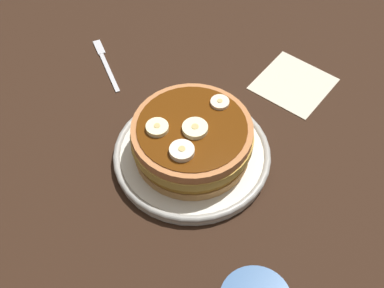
{
  "coord_description": "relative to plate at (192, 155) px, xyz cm",
  "views": [
    {
      "loc": [
        38.62,
        -29.7,
        65.59
      ],
      "look_at": [
        0.0,
        0.0,
        3.58
      ],
      "focal_mm": 52.5,
      "sensor_mm": 36.0,
      "label": 1
    }
  ],
  "objects": [
    {
      "name": "plate",
      "position": [
        0.0,
        0.0,
        0.0
      ],
      "size": [
        22.71,
        22.71,
        1.83
      ],
      "color": "silver",
      "rests_on": "ground_plane"
    },
    {
      "name": "pancake_stack",
      "position": [
        -0.16,
        -0.17,
        3.47
      ],
      "size": [
        17.12,
        17.64,
        5.79
      ],
      "color": "#B58148",
      "rests_on": "plate"
    },
    {
      "name": "banana_slice_3",
      "position": [
        -2.56,
        -3.94,
        6.6
      ],
      "size": [
        3.1,
        3.1,
        0.93
      ],
      "color": "#FAF1B4",
      "rests_on": "pancake_stack"
    },
    {
      "name": "banana_slice_2",
      "position": [
        -1.05,
        5.72,
        6.5
      ],
      "size": [
        2.66,
        2.66,
        0.73
      ],
      "color": "#F9E0BA",
      "rests_on": "pancake_stack"
    },
    {
      "name": "fork",
      "position": [
        -24.88,
        0.84,
        -0.74
      ],
      "size": [
        12.79,
        4.42,
        0.5
      ],
      "color": "silver",
      "rests_on": "ground_plane"
    },
    {
      "name": "banana_slice_0",
      "position": [
        0.66,
        0.37,
        6.61
      ],
      "size": [
        3.51,
        3.51,
        0.95
      ],
      "color": "#F0EDB4",
      "rests_on": "pancake_stack"
    },
    {
      "name": "banana_slice_1",
      "position": [
        2.64,
        -3.7,
        6.64
      ],
      "size": [
        3.34,
        3.34,
        1.02
      ],
      "color": "#F3E5C6",
      "rests_on": "pancake_stack"
    },
    {
      "name": "ground_plane",
      "position": [
        0.0,
        0.0,
        -2.49
      ],
      "size": [
        140.0,
        140.0,
        3.0
      ],
      "primitive_type": "cube",
      "color": "black"
    },
    {
      "name": "napkin",
      "position": [
        -1.95,
        22.3,
        -0.84
      ],
      "size": [
        13.43,
        13.43,
        0.3
      ],
      "primitive_type": "cube",
      "rotation": [
        0.0,
        0.0,
        0.26
      ],
      "color": "beige",
      "rests_on": "ground_plane"
    }
  ]
}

